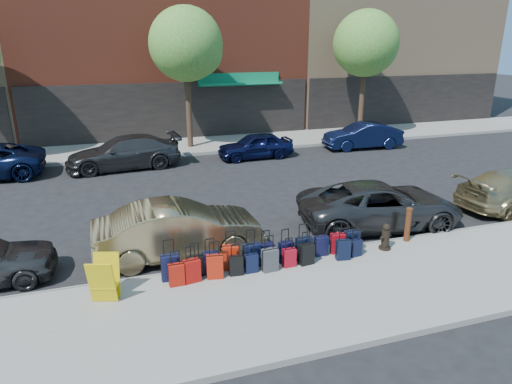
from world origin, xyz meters
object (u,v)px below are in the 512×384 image
object	(u,v)px
car_near_1	(179,230)
car_far_2	(255,146)
tree_right	(368,45)
tree_center	(189,46)
car_far_1	(124,153)
suitcase_front_5	(266,253)
car_near_2	(380,205)
fire_hydrant	(386,237)
car_far_3	(363,136)
display_rack	(104,279)
bollard	(408,224)

from	to	relation	value
car_near_1	car_far_2	xyz separation A→B (m)	(5.37, 9.79, -0.12)
car_near_1	tree_right	bearing A→B (deg)	-48.19
tree_center	car_far_1	xyz separation A→B (m)	(-3.78, -2.92, -4.66)
suitcase_front_5	car_near_2	xyz separation A→B (m)	(4.44, 1.61, 0.29)
fire_hydrant	car_far_3	bearing A→B (deg)	44.34
car_near_1	car_far_3	xyz separation A→B (m)	(11.67, 10.04, -0.07)
car_far_1	car_far_2	size ratio (longest dim) A/B	1.36
car_near_1	car_far_3	size ratio (longest dim) A/B	1.09
fire_hydrant	car_far_2	bearing A→B (deg)	72.76
fire_hydrant	car_far_1	bearing A→B (deg)	101.69
car_far_1	car_far_3	world-z (taller)	car_far_1
tree_right	car_far_3	size ratio (longest dim) A/B	1.70
car_far_1	display_rack	bearing A→B (deg)	-9.52
car_far_1	car_near_2	bearing A→B (deg)	32.87
bollard	car_near_2	xyz separation A→B (m)	(0.04, 1.54, 0.05)
suitcase_front_5	display_rack	size ratio (longest dim) A/B	0.88
fire_hydrant	car_near_1	size ratio (longest dim) A/B	0.16
tree_center	car_far_2	distance (m)	6.22
fire_hydrant	bollard	world-z (taller)	bollard
car_near_2	car_far_2	xyz separation A→B (m)	(-1.12, 9.66, -0.08)
fire_hydrant	car_near_1	bearing A→B (deg)	144.99
tree_right	car_far_2	distance (m)	9.66
bollard	car_near_2	world-z (taller)	car_near_2
tree_right	bollard	distance (m)	16.42
display_rack	car_far_1	distance (m)	11.92
fire_hydrant	car_far_3	distance (m)	13.24
suitcase_front_5	bollard	world-z (taller)	bollard
tree_center	suitcase_front_5	size ratio (longest dim) A/B	7.88
car_far_2	fire_hydrant	bearing A→B (deg)	-1.16
car_near_2	car_far_2	bearing A→B (deg)	14.13
tree_center	tree_right	world-z (taller)	same
tree_right	fire_hydrant	xyz separation A→B (m)	(-7.69, -14.47, -4.91)
tree_center	display_rack	distance (m)	16.25
display_rack	car_far_2	world-z (taller)	car_far_2
fire_hydrant	car_far_2	size ratio (longest dim) A/B	0.20
tree_right	display_rack	size ratio (longest dim) A/B	6.93
bollard	fire_hydrant	bearing A→B (deg)	-163.21
bollard	display_rack	size ratio (longest dim) A/B	0.97
car_near_1	car_far_2	size ratio (longest dim) A/B	1.22
car_near_1	car_far_1	size ratio (longest dim) A/B	0.90
display_rack	car_far_1	world-z (taller)	car_far_1
car_near_2	car_far_2	world-z (taller)	car_near_2
car_near_1	car_near_2	size ratio (longest dim) A/B	0.89
car_near_2	suitcase_front_5	bearing A→B (deg)	117.44
bollard	car_far_3	world-z (taller)	car_far_3
tree_right	car_far_3	distance (m)	5.66
car_near_2	car_far_1	size ratio (longest dim) A/B	1.00
car_far_1	car_far_2	xyz separation A→B (m)	(6.43, -0.07, -0.11)
display_rack	car_near_2	xyz separation A→B (m)	(8.50, 2.16, 0.06)
fire_hydrant	display_rack	distance (m)	7.55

